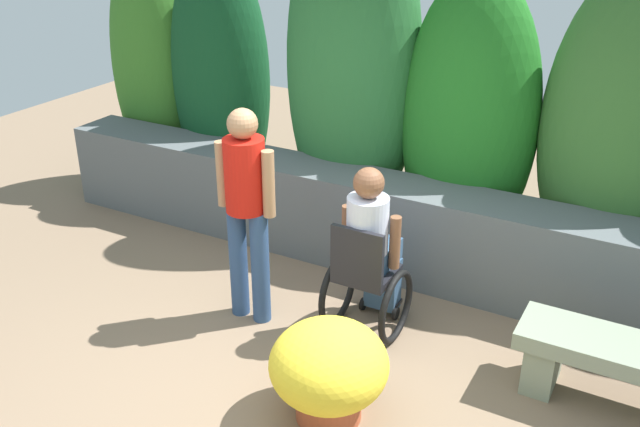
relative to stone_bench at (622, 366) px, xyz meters
The scene contains 7 objects.
ground_plane 2.32m from the stone_bench, 151.96° to the right, with size 13.39×13.39×0.00m, color #7F6751.
stone_retaining_wall 2.25m from the stone_bench, 154.87° to the left, with size 6.79×0.54×0.82m, color #565D60.
hedge_backdrop 2.63m from the stone_bench, 138.75° to the left, with size 7.17×1.08×3.17m.
stone_bench is the anchor object (origin of this frame).
person_in_wheelchair 1.81m from the stone_bench, behind, with size 0.53×0.66×1.33m.
person_standing_companion 2.75m from the stone_bench, behind, with size 0.49×0.30×1.68m.
flower_pot_red_accent 1.86m from the stone_bench, 147.97° to the right, with size 0.75×0.75×0.67m.
Camera 1 is at (2.12, -3.03, 3.10)m, focal length 39.78 mm.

